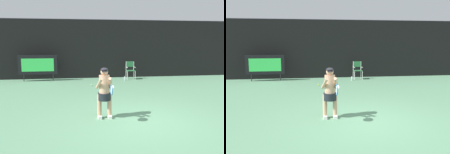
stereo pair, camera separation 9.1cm
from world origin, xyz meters
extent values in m
cube|color=#588A66|center=(0.00, 0.00, -0.01)|extent=(18.00, 22.00, 0.02)
cube|color=black|center=(0.00, 8.50, 1.80)|extent=(18.00, 0.12, 3.60)
cylinder|color=#38383D|center=(0.00, 8.50, 3.63)|extent=(18.00, 0.05, 0.05)
cube|color=black|center=(-4.06, 7.68, 0.95)|extent=(2.20, 0.20, 1.10)
cube|color=#38DA56|center=(-4.06, 7.57, 0.95)|extent=(1.80, 0.01, 0.75)
cylinder|color=#2D2D33|center=(-4.88, 7.68, 0.20)|extent=(0.05, 0.05, 0.40)
cylinder|color=#2D2D33|center=(-3.23, 7.68, 0.20)|extent=(0.05, 0.05, 0.40)
cylinder|color=white|center=(1.17, 7.35, 0.26)|extent=(0.04, 0.04, 0.52)
cylinder|color=white|center=(1.64, 7.35, 0.26)|extent=(0.04, 0.04, 0.52)
cylinder|color=white|center=(1.17, 7.75, 0.26)|extent=(0.04, 0.04, 0.52)
cylinder|color=white|center=(1.64, 7.75, 0.26)|extent=(0.04, 0.04, 0.52)
cube|color=#296B3B|center=(1.40, 7.55, 0.54)|extent=(0.52, 0.44, 0.03)
cylinder|color=white|center=(1.17, 7.75, 0.80)|extent=(0.04, 0.04, 0.56)
cylinder|color=white|center=(1.64, 7.75, 0.80)|extent=(0.04, 0.04, 0.56)
cube|color=#296B3B|center=(1.40, 7.75, 0.91)|extent=(0.48, 0.02, 0.34)
cylinder|color=white|center=(1.17, 7.55, 0.74)|extent=(0.04, 0.44, 0.04)
cylinder|color=white|center=(1.64, 7.55, 0.74)|extent=(0.04, 0.44, 0.04)
cylinder|color=silver|center=(0.96, 7.17, 0.12)|extent=(0.07, 0.07, 0.24)
cylinder|color=black|center=(0.96, 7.17, 0.25)|extent=(0.03, 0.03, 0.03)
cube|color=white|center=(-1.16, 0.46, 0.04)|extent=(0.11, 0.26, 0.09)
cube|color=white|center=(-0.86, 0.46, 0.04)|extent=(0.11, 0.26, 0.09)
cylinder|color=tan|center=(-1.16, 0.51, 0.37)|extent=(0.13, 0.13, 0.73)
cylinder|color=tan|center=(-0.86, 0.51, 0.37)|extent=(0.13, 0.13, 0.73)
cylinder|color=black|center=(-1.01, 0.51, 0.65)|extent=(0.39, 0.39, 0.22)
cylinder|color=tan|center=(-1.01, 0.51, 1.01)|extent=(0.31, 0.31, 0.56)
sphere|color=tan|center=(-1.01, 0.51, 1.39)|extent=(0.22, 0.22, 0.22)
ellipsoid|color=black|center=(-1.01, 0.51, 1.45)|extent=(0.22, 0.22, 0.12)
cube|color=black|center=(-1.01, 0.41, 1.42)|extent=(0.17, 0.12, 0.02)
cylinder|color=tan|center=(-1.17, 0.34, 1.09)|extent=(0.20, 0.47, 0.39)
cylinder|color=tan|center=(-0.84, 0.34, 1.09)|extent=(0.20, 0.47, 0.39)
cylinder|color=white|center=(-0.82, 0.22, 0.98)|extent=(0.13, 0.13, 0.12)
cylinder|color=black|center=(-0.88, 0.26, 0.96)|extent=(0.03, 0.28, 0.03)
torus|color=#2970B1|center=(-0.88, -0.04, 0.96)|extent=(0.02, 0.31, 0.31)
ellipsoid|color=silver|center=(-0.88, -0.04, 0.96)|extent=(0.01, 0.26, 0.26)
sphere|color=#CCDB3D|center=(-1.08, 5.81, 0.03)|extent=(0.07, 0.07, 0.07)
camera|label=1|loc=(-1.76, -6.12, 2.24)|focal=37.05mm
camera|label=2|loc=(-1.67, -6.13, 2.24)|focal=37.05mm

